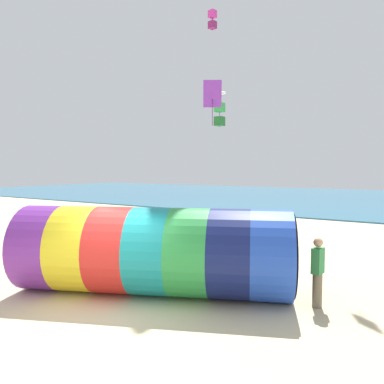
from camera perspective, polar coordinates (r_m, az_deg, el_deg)
ground_plane at (r=9.70m, az=-13.75°, el=-17.65°), size 120.00×120.00×0.00m
sea at (r=46.70m, az=24.81°, el=-1.00°), size 120.00×40.00×0.10m
giant_inflatable_tube at (r=10.59m, az=-5.85°, el=-8.90°), size 7.86×5.25×2.42m
kite_handler at (r=10.11m, az=18.60°, el=-11.42°), size 0.26×0.38×1.77m
kite_magenta_box at (r=16.99m, az=3.13°, el=24.76°), size 0.33×0.33×0.78m
kite_green_box at (r=23.83m, az=4.22°, el=11.72°), size 0.53×0.53×1.52m
kite_purple_diamond at (r=20.43m, az=3.13°, el=14.64°), size 0.99×0.78×2.36m
kite_white_parafoil at (r=26.54m, az=4.44°, el=14.77°), size 0.81×0.49×0.41m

